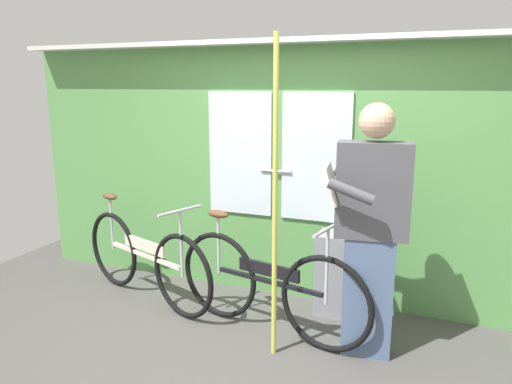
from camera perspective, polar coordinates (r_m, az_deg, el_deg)
The scene contains 7 objects.
ground_plane at distance 3.59m, azimuth -0.78°, elevation -19.69°, with size 6.47×3.98×0.04m, color #474442.
train_door_wall at distance 4.22m, azimuth 5.16°, elevation 2.78°, with size 5.47×0.28×2.27m.
bicycle_near_door at distance 4.44m, azimuth -13.06°, elevation -7.72°, with size 1.65×0.70×0.93m.
bicycle_leaning_behind at distance 3.77m, azimuth 1.40°, elevation -11.02°, with size 1.67×0.52×0.94m.
passenger_reading_newspaper at distance 3.40m, azimuth 13.35°, elevation -4.03°, with size 0.61×0.55×1.79m.
trash_bin_by_wall at distance 4.15m, azimuth 9.64°, elevation -9.52°, with size 0.34×0.28×0.70m, color gray.
handrail_pole at distance 3.25m, azimuth 2.26°, elevation -1.39°, with size 0.04×0.04×2.23m, color #C6C14C.
Camera 1 is at (1.15, -2.81, 1.90)m, focal length 33.76 mm.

